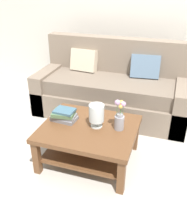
{
  "coord_description": "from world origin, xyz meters",
  "views": [
    {
      "loc": [
        0.74,
        -2.54,
        1.85
      ],
      "look_at": [
        -0.02,
        -0.26,
        0.54
      ],
      "focal_mm": 40.31,
      "sensor_mm": 36.0,
      "label": 1
    }
  ],
  "objects": [
    {
      "name": "coffee_table",
      "position": [
        -0.02,
        -0.41,
        0.31
      ],
      "size": [
        1.0,
        0.85,
        0.44
      ],
      "color": "brown",
      "rests_on": "ground"
    },
    {
      "name": "glass_hurricane_vase",
      "position": [
        0.05,
        -0.37,
        0.59
      ],
      "size": [
        0.16,
        0.16,
        0.25
      ],
      "color": "silver",
      "rests_on": "coffee_table"
    },
    {
      "name": "book_stack_main",
      "position": [
        -0.32,
        -0.36,
        0.5
      ],
      "size": [
        0.28,
        0.21,
        0.13
      ],
      "color": "slate",
      "rests_on": "coffee_table"
    },
    {
      "name": "flower_pitcher",
      "position": [
        0.29,
        -0.35,
        0.58
      ],
      "size": [
        0.11,
        0.11,
        0.35
      ],
      "color": "gray",
      "rests_on": "coffee_table"
    },
    {
      "name": "ground_plane",
      "position": [
        0.0,
        0.0,
        0.0
      ],
      "size": [
        10.0,
        10.0,
        0.0
      ],
      "primitive_type": "plane",
      "color": "#B7B2A8"
    },
    {
      "name": "couch",
      "position": [
        -0.08,
        0.79,
        0.36
      ],
      "size": [
        2.17,
        0.9,
        1.06
      ],
      "color": "#7A6B5B",
      "rests_on": "ground"
    },
    {
      "name": "back_wall",
      "position": [
        0.0,
        1.65,
        1.35
      ],
      "size": [
        6.4,
        0.12,
        2.7
      ],
      "primitive_type": "cube",
      "color": "beige",
      "rests_on": "ground"
    }
  ]
}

